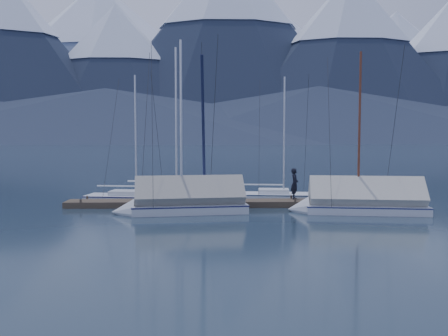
{
  "coord_description": "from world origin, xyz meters",
  "views": [
    {
      "loc": [
        -0.64,
        -25.0,
        4.07
      ],
      "look_at": [
        0.0,
        2.0,
        2.2
      ],
      "focal_mm": 38.0,
      "sensor_mm": 36.0,
      "label": 1
    }
  ],
  "objects_px": {
    "sailboat_open_mid": "(185,197)",
    "sailboat_covered_near": "(355,204)",
    "sailboat_open_right": "(291,198)",
    "sailboat_covered_far": "(179,204)",
    "person": "(295,184)",
    "sailboat_open_left": "(144,199)"
  },
  "relations": [
    {
      "from": "sailboat_covered_near",
      "to": "sailboat_covered_far",
      "type": "height_order",
      "value": "sailboat_covered_far"
    },
    {
      "from": "sailboat_open_left",
      "to": "sailboat_covered_far",
      "type": "distance_m",
      "value": 4.85
    },
    {
      "from": "sailboat_open_right",
      "to": "person",
      "type": "bearing_deg",
      "value": -93.48
    },
    {
      "from": "sailboat_covered_near",
      "to": "sailboat_open_mid",
      "type": "bearing_deg",
      "value": 150.39
    },
    {
      "from": "sailboat_open_right",
      "to": "sailboat_covered_near",
      "type": "xyz_separation_m",
      "value": [
        2.59,
        -4.93,
        0.32
      ]
    },
    {
      "from": "sailboat_open_mid",
      "to": "sailboat_open_right",
      "type": "distance_m",
      "value": 6.66
    },
    {
      "from": "sailboat_open_left",
      "to": "sailboat_open_right",
      "type": "bearing_deg",
      "value": 4.07
    },
    {
      "from": "sailboat_covered_near",
      "to": "sailboat_covered_far",
      "type": "relative_size",
      "value": 0.94
    },
    {
      "from": "sailboat_open_mid",
      "to": "person",
      "type": "xyz_separation_m",
      "value": [
        6.52,
        -2.4,
        1.06
      ]
    },
    {
      "from": "sailboat_open_mid",
      "to": "sailboat_covered_near",
      "type": "xyz_separation_m",
      "value": [
        9.24,
        -5.25,
        0.28
      ]
    },
    {
      "from": "sailboat_open_mid",
      "to": "sailboat_covered_far",
      "type": "relative_size",
      "value": 1.06
    },
    {
      "from": "sailboat_covered_far",
      "to": "sailboat_open_mid",
      "type": "bearing_deg",
      "value": 89.52
    },
    {
      "from": "sailboat_open_mid",
      "to": "sailboat_covered_near",
      "type": "distance_m",
      "value": 10.63
    },
    {
      "from": "sailboat_covered_far",
      "to": "person",
      "type": "xyz_separation_m",
      "value": [
        6.57,
        2.74,
        0.76
      ]
    },
    {
      "from": "sailboat_open_mid",
      "to": "sailboat_covered_near",
      "type": "height_order",
      "value": "sailboat_open_mid"
    },
    {
      "from": "sailboat_covered_near",
      "to": "sailboat_covered_far",
      "type": "bearing_deg",
      "value": 179.32
    },
    {
      "from": "sailboat_covered_far",
      "to": "person",
      "type": "height_order",
      "value": "sailboat_covered_far"
    },
    {
      "from": "sailboat_covered_near",
      "to": "sailboat_covered_far",
      "type": "xyz_separation_m",
      "value": [
        -9.28,
        0.11,
        0.02
      ]
    },
    {
      "from": "sailboat_open_left",
      "to": "person",
      "type": "distance_m",
      "value": 9.21
    },
    {
      "from": "sailboat_open_left",
      "to": "person",
      "type": "relative_size",
      "value": 4.68
    },
    {
      "from": "sailboat_open_right",
      "to": "sailboat_covered_far",
      "type": "height_order",
      "value": "sailboat_covered_far"
    },
    {
      "from": "sailboat_open_mid",
      "to": "sailboat_open_right",
      "type": "relative_size",
      "value": 1.24
    }
  ]
}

